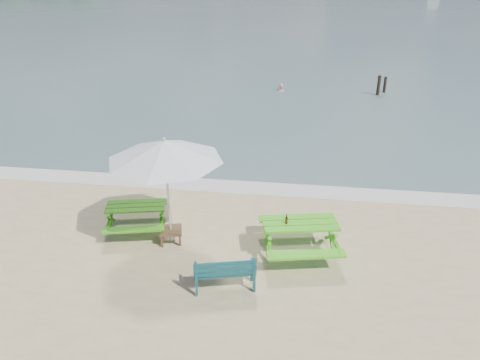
# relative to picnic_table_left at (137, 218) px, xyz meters

# --- Properties ---
(foam_strip) EXTENTS (22.00, 0.90, 0.01)m
(foam_strip) POSITION_rel_picnic_table_left_xyz_m (2.28, 2.78, -0.33)
(foam_strip) COLOR silver
(foam_strip) RESTS_ON ground
(picnic_table_left) EXTENTS (1.78, 1.90, 0.69)m
(picnic_table_left) POSITION_rel_picnic_table_left_xyz_m (0.00, 0.00, 0.00)
(picnic_table_left) COLOR #3C9716
(picnic_table_left) RESTS_ON ground
(picnic_table_right) EXTENTS (2.06, 2.20, 0.81)m
(picnic_table_right) POSITION_rel_picnic_table_left_xyz_m (4.08, -0.48, 0.06)
(picnic_table_right) COLOR #48B81B
(picnic_table_right) RESTS_ON ground
(park_bench) EXTENTS (1.33, 0.73, 0.78)m
(park_bench) POSITION_rel_picnic_table_left_xyz_m (2.59, -2.02, -0.09)
(park_bench) COLOR #104045
(park_bench) RESTS_ON ground
(side_table) EXTENTS (0.65, 0.65, 0.34)m
(side_table) POSITION_rel_picnic_table_left_xyz_m (1.00, -0.44, -0.15)
(side_table) COLOR brown
(side_table) RESTS_ON ground
(patio_umbrella) EXTENTS (3.23, 3.23, 2.62)m
(patio_umbrella) POSITION_rel_picnic_table_left_xyz_m (1.00, -0.44, 2.05)
(patio_umbrella) COLOR silver
(patio_umbrella) RESTS_ON ground
(beer_bottle) EXTENTS (0.06, 0.06, 0.23)m
(beer_bottle) POSITION_rel_picnic_table_left_xyz_m (3.76, -0.57, 0.56)
(beer_bottle) COLOR brown
(beer_bottle) RESTS_ON picnic_table_right
(swimmer) EXTENTS (0.59, 0.40, 1.56)m
(swimmer) POSITION_rel_picnic_table_left_xyz_m (2.75, 14.62, -0.70)
(swimmer) COLOR tan
(swimmer) RESTS_ON ground
(mooring_pilings) EXTENTS (0.56, 0.76, 1.20)m
(mooring_pilings) POSITION_rel_picnic_table_left_xyz_m (7.87, 14.66, 0.03)
(mooring_pilings) COLOR black
(mooring_pilings) RESTS_ON ground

